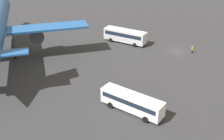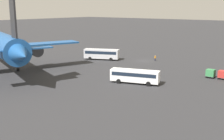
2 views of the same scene
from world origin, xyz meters
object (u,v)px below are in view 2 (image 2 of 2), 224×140
(airplane, at_px, (0,44))
(cargo_cart_green, at_px, (211,73))
(worker_person, at_px, (155,58))
(shuttle_bus_far, at_px, (135,75))
(cargo_cart_red, at_px, (223,74))
(shuttle_bus_near, at_px, (102,53))

(airplane, bearing_deg, cargo_cart_green, -129.13)
(worker_person, height_order, cargo_cart_green, cargo_cart_green)
(worker_person, bearing_deg, shuttle_bus_far, 110.44)
(shuttle_bus_far, xyz_separation_m, worker_person, (9.82, -26.33, -0.95))
(worker_person, relative_size, cargo_cart_green, 0.84)
(shuttle_bus_far, height_order, cargo_cart_red, shuttle_bus_far)
(cargo_cart_red, relative_size, cargo_cart_green, 1.00)
(worker_person, bearing_deg, cargo_cart_red, 155.90)
(airplane, height_order, cargo_cart_red, airplane)
(cargo_cart_red, bearing_deg, airplane, 29.91)
(shuttle_bus_near, bearing_deg, shuttle_bus_far, 119.70)
(airplane, xyz_separation_m, shuttle_bus_near, (-9.12, -29.45, -5.36))
(shuttle_bus_near, height_order, shuttle_bus_far, shuttle_bus_near)
(shuttle_bus_near, bearing_deg, cargo_cart_green, 151.65)
(shuttle_bus_near, height_order, worker_person, shuttle_bus_near)
(shuttle_bus_far, bearing_deg, airplane, 0.72)
(airplane, bearing_deg, shuttle_bus_far, -140.67)
(airplane, relative_size, worker_person, 27.17)
(cargo_cart_red, bearing_deg, shuttle_bus_far, 47.74)
(shuttle_bus_near, distance_m, shuttle_bus_far, 30.10)
(shuttle_bus_far, relative_size, cargo_cart_red, 5.33)
(shuttle_bus_near, relative_size, cargo_cart_red, 5.48)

